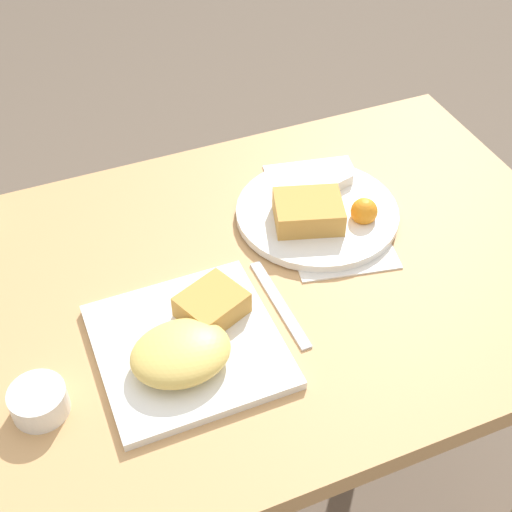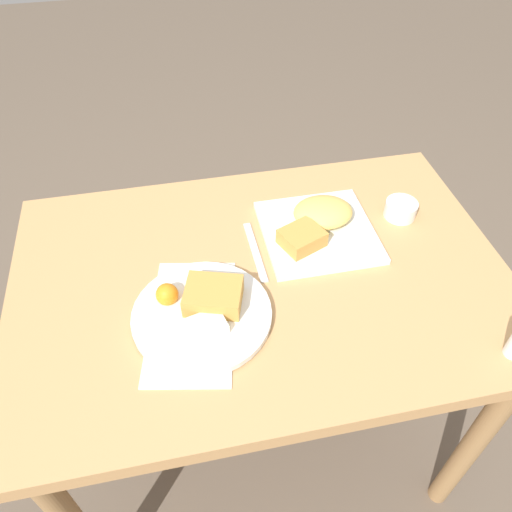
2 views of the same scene
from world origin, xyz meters
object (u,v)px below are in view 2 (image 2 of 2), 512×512
object	(u,v)px
plate_square_near	(318,225)
plate_oval_far	(202,310)
sauce_ramekin	(401,209)
butter_knife	(255,251)

from	to	relation	value
plate_square_near	plate_oval_far	distance (m)	0.34
sauce_ramekin	butter_knife	size ratio (longest dim) A/B	0.40
plate_oval_far	sauce_ramekin	world-z (taller)	plate_oval_far
sauce_ramekin	butter_knife	xyz separation A→B (m)	(0.35, 0.05, -0.02)
butter_knife	plate_oval_far	bearing A→B (deg)	-42.45
plate_oval_far	butter_knife	distance (m)	0.20
plate_square_near	butter_knife	xyz separation A→B (m)	(0.15, 0.03, -0.02)
plate_oval_far	butter_knife	size ratio (longest dim) A/B	1.46
plate_square_near	plate_oval_far	size ratio (longest dim) A/B	0.92
plate_square_near	plate_oval_far	xyz separation A→B (m)	(0.28, 0.19, -0.00)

